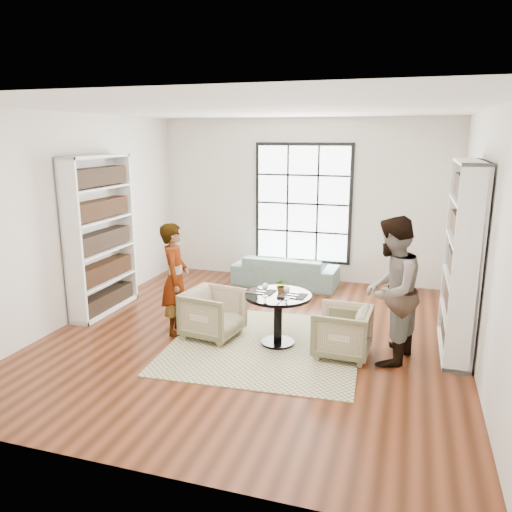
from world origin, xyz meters
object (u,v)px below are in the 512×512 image
(armchair_left, at_px, (213,313))
(wine_glass_right, at_px, (287,290))
(person_left, at_px, (175,279))
(wine_glass_left, at_px, (265,287))
(sofa, at_px, (285,271))
(armchair_right, at_px, (342,332))
(person_right, at_px, (391,291))
(flower_centerpiece, at_px, (282,285))
(pedestal_table, at_px, (278,308))

(armchair_left, distance_m, wine_glass_right, 1.18)
(person_left, xyz_separation_m, wine_glass_left, (1.32, -0.13, 0.05))
(sofa, xyz_separation_m, armchair_right, (1.40, -2.71, 0.04))
(person_left, xyz_separation_m, person_right, (2.86, -0.09, 0.12))
(wine_glass_left, distance_m, flower_centerpiece, 0.27)
(armchair_left, bearing_deg, pedestal_table, -81.15)
(wine_glass_right, bearing_deg, flower_centerpiece, 118.00)
(pedestal_table, relative_size, flower_centerpiece, 4.28)
(armchair_right, distance_m, flower_centerpiece, 0.96)
(armchair_right, bearing_deg, flower_centerpiece, -98.83)
(armchair_right, relative_size, flower_centerpiece, 3.41)
(sofa, xyz_separation_m, armchair_left, (-0.36, -2.63, 0.05))
(armchair_left, distance_m, armchair_right, 1.76)
(person_left, bearing_deg, armchair_right, -109.37)
(armchair_left, distance_m, wine_glass_left, 0.92)
(armchair_right, xyz_separation_m, person_left, (-2.31, 0.09, 0.46))
(person_left, relative_size, wine_glass_left, 8.67)
(armchair_left, relative_size, wine_glass_right, 4.18)
(wine_glass_right, relative_size, flower_centerpiece, 0.86)
(flower_centerpiece, bearing_deg, armchair_left, -175.37)
(person_left, distance_m, wine_glass_right, 1.62)
(pedestal_table, xyz_separation_m, armchair_left, (-0.91, -0.00, -0.17))
(armchair_left, bearing_deg, armchair_right, -84.06)
(armchair_left, xyz_separation_m, wine_glass_right, (1.06, -0.15, 0.48))
(wine_glass_left, bearing_deg, wine_glass_right, -4.08)
(pedestal_table, bearing_deg, armchair_left, -179.91)
(pedestal_table, bearing_deg, wine_glass_right, -45.99)
(person_left, bearing_deg, pedestal_table, -107.17)
(armchair_left, relative_size, person_left, 0.47)
(armchair_right, distance_m, wine_glass_right, 0.86)
(sofa, xyz_separation_m, person_left, (-0.91, -2.63, 0.50))
(armchair_left, xyz_separation_m, person_left, (-0.55, 0.00, 0.44))
(wine_glass_left, bearing_deg, person_left, 174.21)
(pedestal_table, height_order, wine_glass_right, wine_glass_right)
(pedestal_table, xyz_separation_m, wine_glass_left, (-0.14, -0.14, 0.32))
(person_left, xyz_separation_m, wine_glass_right, (1.61, -0.15, 0.04))
(pedestal_table, height_order, armchair_right, pedestal_table)
(pedestal_table, relative_size, sofa, 0.46)
(wine_glass_right, bearing_deg, sofa, 104.20)
(sofa, bearing_deg, pedestal_table, 103.68)
(armchair_left, distance_m, person_right, 2.38)
(armchair_left, bearing_deg, person_left, 98.75)
(person_right, distance_m, wine_glass_right, 1.25)
(sofa, relative_size, flower_centerpiece, 9.37)
(armchair_right, xyz_separation_m, person_right, (0.55, 0.00, 0.58))
(armchair_right, relative_size, wine_glass_right, 3.96)
(armchair_right, distance_m, person_left, 2.35)
(armchair_right, relative_size, person_right, 0.38)
(person_right, xyz_separation_m, wine_glass_right, (-1.25, -0.07, -0.08))
(person_right, height_order, flower_centerpiece, person_right)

